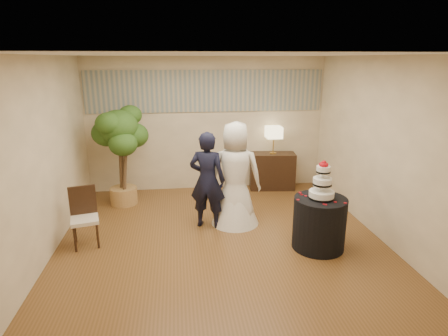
{
  "coord_description": "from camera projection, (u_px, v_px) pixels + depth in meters",
  "views": [
    {
      "loc": [
        -0.64,
        -5.34,
        2.75
      ],
      "look_at": [
        0.1,
        0.4,
        1.05
      ],
      "focal_mm": 30.0,
      "sensor_mm": 36.0,
      "label": 1
    }
  ],
  "objects": [
    {
      "name": "floor",
      "position": [
        221.0,
        239.0,
        5.94
      ],
      "size": [
        5.0,
        5.0,
        0.0
      ],
      "primitive_type": "cube",
      "color": "brown",
      "rests_on": "ground"
    },
    {
      "name": "ceiling",
      "position": [
        221.0,
        55.0,
        5.15
      ],
      "size": [
        5.0,
        5.0,
        0.0
      ],
      "primitive_type": "cube",
      "color": "white",
      "rests_on": "wall_back"
    },
    {
      "name": "wall_back",
      "position": [
        207.0,
        125.0,
        7.92
      ],
      "size": [
        5.0,
        0.06,
        2.8
      ],
      "primitive_type": "cube",
      "color": "beige",
      "rests_on": "ground"
    },
    {
      "name": "wall_front",
      "position": [
        256.0,
        225.0,
        3.16
      ],
      "size": [
        5.0,
        0.06,
        2.8
      ],
      "primitive_type": "cube",
      "color": "beige",
      "rests_on": "ground"
    },
    {
      "name": "wall_left",
      "position": [
        44.0,
        159.0,
        5.24
      ],
      "size": [
        0.06,
        5.0,
        2.8
      ],
      "primitive_type": "cube",
      "color": "beige",
      "rests_on": "ground"
    },
    {
      "name": "wall_right",
      "position": [
        379.0,
        148.0,
        5.85
      ],
      "size": [
        0.06,
        5.0,
        2.8
      ],
      "primitive_type": "cube",
      "color": "beige",
      "rests_on": "ground"
    },
    {
      "name": "mural_border",
      "position": [
        206.0,
        91.0,
        7.71
      ],
      "size": [
        4.9,
        0.02,
        0.85
      ],
      "primitive_type": "cube",
      "color": "gray",
      "rests_on": "wall_back"
    },
    {
      "name": "groom",
      "position": [
        207.0,
        180.0,
        6.17
      ],
      "size": [
        0.69,
        0.56,
        1.64
      ],
      "primitive_type": "imported",
      "rotation": [
        0.0,
        0.0,
        2.81
      ],
      "color": "black",
      "rests_on": "floor"
    },
    {
      "name": "bride",
      "position": [
        235.0,
        174.0,
        6.27
      ],
      "size": [
        1.02,
        0.98,
        1.78
      ],
      "primitive_type": "imported",
      "rotation": [
        0.0,
        0.0,
        2.93
      ],
      "color": "white",
      "rests_on": "floor"
    },
    {
      "name": "cake_table",
      "position": [
        319.0,
        223.0,
        5.56
      ],
      "size": [
        1.02,
        1.02,
        0.79
      ],
      "primitive_type": "cylinder",
      "rotation": [
        0.0,
        0.0,
        -0.42
      ],
      "color": "black",
      "rests_on": "floor"
    },
    {
      "name": "wedding_cake",
      "position": [
        323.0,
        180.0,
        5.37
      ],
      "size": [
        0.37,
        0.37,
        0.57
      ],
      "primitive_type": null,
      "color": "white",
      "rests_on": "cake_table"
    },
    {
      "name": "console",
      "position": [
        272.0,
        171.0,
        8.13
      ],
      "size": [
        0.99,
        0.53,
        0.79
      ],
      "primitive_type": "cube",
      "rotation": [
        0.0,
        0.0,
        -0.12
      ],
      "color": "black",
      "rests_on": "floor"
    },
    {
      "name": "table_lamp",
      "position": [
        273.0,
        140.0,
        7.94
      ],
      "size": [
        0.32,
        0.32,
        0.58
      ],
      "primitive_type": null,
      "color": "#CAB985",
      "rests_on": "console"
    },
    {
      "name": "ficus_tree",
      "position": [
        121.0,
        156.0,
        7.09
      ],
      "size": [
        1.0,
        1.0,
        1.95
      ],
      "primitive_type": null,
      "rotation": [
        0.0,
        0.0,
        -1.48
      ],
      "color": "#2E541A",
      "rests_on": "floor"
    },
    {
      "name": "side_chair",
      "position": [
        84.0,
        218.0,
        5.61
      ],
      "size": [
        0.5,
        0.52,
        0.9
      ],
      "primitive_type": null,
      "rotation": [
        0.0,
        0.0,
        0.24
      ],
      "color": "black",
      "rests_on": "floor"
    }
  ]
}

